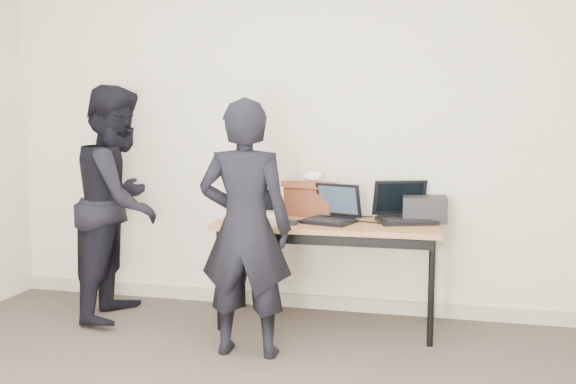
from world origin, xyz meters
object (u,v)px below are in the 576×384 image
(laptop_beige, at_px, (262,213))
(leather_satchel, at_px, (309,198))
(laptop_right, at_px, (404,212))
(person_observer, at_px, (119,202))
(laptop_center, at_px, (332,213))
(equipment_box, at_px, (425,209))
(person_typist, at_px, (245,228))
(desk, at_px, (328,231))

(laptop_beige, bearing_deg, leather_satchel, 36.52)
(laptop_right, height_order, person_observer, person_observer)
(laptop_center, height_order, laptop_right, laptop_right)
(laptop_beige, xyz_separation_m, laptop_center, (0.48, 0.03, 0.01))
(leather_satchel, bearing_deg, person_observer, -156.63)
(equipment_box, xyz_separation_m, person_typist, (-1.02, -0.82, -0.03))
(desk, bearing_deg, laptop_beige, -178.83)
(person_typist, bearing_deg, laptop_center, -125.92)
(person_typist, bearing_deg, leather_satchel, -107.02)
(laptop_right, relative_size, person_observer, 0.28)
(desk, bearing_deg, person_typist, -122.32)
(desk, relative_size, leather_satchel, 3.94)
(equipment_box, xyz_separation_m, person_observer, (-2.11, -0.31, 0.02))
(laptop_center, relative_size, person_observer, 0.25)
(person_typist, bearing_deg, laptop_right, -141.90)
(laptop_beige, bearing_deg, laptop_right, 5.33)
(equipment_box, bearing_deg, person_observer, -171.70)
(laptop_beige, relative_size, person_typist, 0.19)
(leather_satchel, xyz_separation_m, equipment_box, (0.81, -0.04, -0.04))
(person_typist, height_order, person_observer, person_observer)
(desk, distance_m, equipment_box, 0.67)
(laptop_beige, xyz_separation_m, person_observer, (-1.02, -0.10, 0.06))
(laptop_right, xyz_separation_m, person_typist, (-0.88, -0.78, -0.01))
(laptop_center, bearing_deg, leather_satchel, 150.82)
(desk, xyz_separation_m, leather_satchel, (-0.18, 0.23, 0.19))
(desk, height_order, laptop_center, laptop_center)
(desk, bearing_deg, laptop_right, 16.07)
(person_observer, bearing_deg, laptop_center, -91.81)
(laptop_beige, height_order, leather_satchel, leather_satchel)
(person_typist, bearing_deg, desk, -125.03)
(equipment_box, bearing_deg, laptop_center, -163.49)
(leather_satchel, bearing_deg, laptop_center, -38.40)
(desk, distance_m, person_typist, 0.75)
(laptop_beige, bearing_deg, desk, -2.53)
(equipment_box, relative_size, person_observer, 0.18)
(laptop_beige, relative_size, laptop_right, 0.63)
(leather_satchel, bearing_deg, desk, -43.00)
(desk, bearing_deg, person_observer, -176.17)
(person_typist, bearing_deg, laptop_beige, -86.76)
(laptop_center, relative_size, laptop_right, 0.87)
(desk, height_order, laptop_right, laptop_right)
(laptop_right, height_order, equipment_box, laptop_right)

